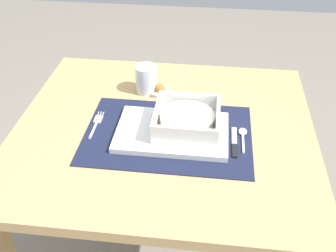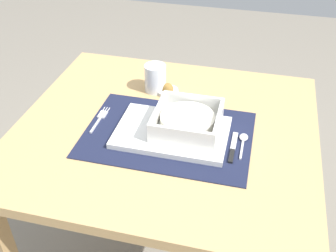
{
  "view_description": "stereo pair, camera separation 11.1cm",
  "coord_description": "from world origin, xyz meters",
  "px_view_note": "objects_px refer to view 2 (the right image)",
  "views": [
    {
      "loc": [
        0.12,
        -0.93,
        1.43
      ],
      "look_at": [
        0.02,
        -0.03,
        0.76
      ],
      "focal_mm": 43.28,
      "sensor_mm": 36.0,
      "label": 1
    },
    {
      "loc": [
        0.23,
        -0.91,
        1.43
      ],
      "look_at": [
        0.02,
        -0.03,
        0.76
      ],
      "focal_mm": 43.28,
      "sensor_mm": 36.0,
      "label": 2
    }
  ],
  "objects_px": {
    "butter_knife": "(233,149)",
    "condiment_saucer": "(168,90)",
    "dining_table": "(166,156)",
    "fork": "(101,118)",
    "spoon": "(243,140)",
    "porridge_bowl": "(187,122)",
    "drinking_glass": "(155,79)"
  },
  "relations": [
    {
      "from": "butter_knife",
      "to": "condiment_saucer",
      "type": "height_order",
      "value": "condiment_saucer"
    },
    {
      "from": "drinking_glass",
      "to": "butter_knife",
      "type": "bearing_deg",
      "value": -41.61
    },
    {
      "from": "fork",
      "to": "porridge_bowl",
      "type": "bearing_deg",
      "value": 0.11
    },
    {
      "from": "butter_knife",
      "to": "condiment_saucer",
      "type": "relative_size",
      "value": 1.87
    },
    {
      "from": "dining_table",
      "to": "spoon",
      "type": "relative_size",
      "value": 8.05
    },
    {
      "from": "fork",
      "to": "drinking_glass",
      "type": "distance_m",
      "value": 0.23
    },
    {
      "from": "drinking_glass",
      "to": "porridge_bowl",
      "type": "bearing_deg",
      "value": -54.21
    },
    {
      "from": "condiment_saucer",
      "to": "drinking_glass",
      "type": "bearing_deg",
      "value": 170.17
    },
    {
      "from": "porridge_bowl",
      "to": "condiment_saucer",
      "type": "relative_size",
      "value": 2.58
    },
    {
      "from": "spoon",
      "to": "fork",
      "type": "bearing_deg",
      "value": -177.95
    },
    {
      "from": "porridge_bowl",
      "to": "butter_knife",
      "type": "height_order",
      "value": "porridge_bowl"
    },
    {
      "from": "dining_table",
      "to": "condiment_saucer",
      "type": "xyz_separation_m",
      "value": [
        -0.04,
        0.18,
        0.12
      ]
    },
    {
      "from": "condiment_saucer",
      "to": "fork",
      "type": "bearing_deg",
      "value": -129.39
    },
    {
      "from": "fork",
      "to": "drinking_glass",
      "type": "height_order",
      "value": "drinking_glass"
    },
    {
      "from": "butter_knife",
      "to": "drinking_glass",
      "type": "height_order",
      "value": "drinking_glass"
    },
    {
      "from": "dining_table",
      "to": "fork",
      "type": "distance_m",
      "value": 0.23
    },
    {
      "from": "spoon",
      "to": "butter_knife",
      "type": "xyz_separation_m",
      "value": [
        -0.02,
        -0.04,
        -0.0
      ]
    },
    {
      "from": "porridge_bowl",
      "to": "fork",
      "type": "bearing_deg",
      "value": 178.32
    },
    {
      "from": "spoon",
      "to": "drinking_glass",
      "type": "relative_size",
      "value": 1.18
    },
    {
      "from": "porridge_bowl",
      "to": "butter_knife",
      "type": "relative_size",
      "value": 1.38
    },
    {
      "from": "fork",
      "to": "spoon",
      "type": "bearing_deg",
      "value": 0.76
    },
    {
      "from": "dining_table",
      "to": "porridge_bowl",
      "type": "relative_size",
      "value": 4.8
    },
    {
      "from": "drinking_glass",
      "to": "condiment_saucer",
      "type": "relative_size",
      "value": 1.3
    },
    {
      "from": "fork",
      "to": "condiment_saucer",
      "type": "distance_m",
      "value": 0.25
    },
    {
      "from": "butter_knife",
      "to": "drinking_glass",
      "type": "distance_m",
      "value": 0.38
    },
    {
      "from": "spoon",
      "to": "dining_table",
      "type": "bearing_deg",
      "value": 178.98
    },
    {
      "from": "dining_table",
      "to": "condiment_saucer",
      "type": "height_order",
      "value": "condiment_saucer"
    },
    {
      "from": "porridge_bowl",
      "to": "fork",
      "type": "distance_m",
      "value": 0.26
    },
    {
      "from": "spoon",
      "to": "butter_knife",
      "type": "bearing_deg",
      "value": -114.81
    },
    {
      "from": "dining_table",
      "to": "porridge_bowl",
      "type": "bearing_deg",
      "value": -13.62
    },
    {
      "from": "drinking_glass",
      "to": "spoon",
      "type": "bearing_deg",
      "value": -33.94
    },
    {
      "from": "spoon",
      "to": "drinking_glass",
      "type": "height_order",
      "value": "drinking_glass"
    }
  ]
}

